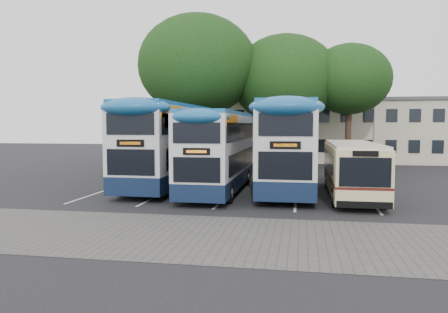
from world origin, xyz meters
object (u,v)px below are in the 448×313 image
object	(u,v)px
lamp_post	(374,108)
bus_dd_mid	(219,148)
tree_right	(349,79)
tree_mid	(285,80)
bus_dd_left	(169,141)
bus_dd_right	(289,143)
bus_single	(352,166)
tree_left	(198,65)

from	to	relation	value
lamp_post	bus_dd_mid	world-z (taller)	lamp_post
tree_right	tree_mid	bearing A→B (deg)	178.48
bus_dd_left	tree_right	bearing A→B (deg)	47.04
tree_mid	lamp_post	bearing A→B (deg)	10.84
tree_mid	bus_dd_mid	xyz separation A→B (m)	(-2.98, -13.98, -5.01)
bus_dd_mid	bus_dd_right	distance (m)	3.92
tree_right	bus_single	size ratio (longest dim) A/B	1.11
tree_left	bus_dd_right	size ratio (longest dim) A/B	1.10
tree_left	tree_right	bearing A→B (deg)	8.26
bus_dd_left	bus_dd_mid	distance (m)	3.66
bus_dd_left	bus_dd_mid	size ratio (longest dim) A/B	1.12
bus_single	bus_dd_mid	bearing A→B (deg)	176.51
tree_mid	tree_right	distance (m)	5.20
tree_left	bus_dd_mid	bearing A→B (deg)	-71.10
tree_mid	bus_dd_left	bearing A→B (deg)	-116.80
bus_dd_right	bus_single	distance (m)	3.76
tree_mid	tree_right	size ratio (longest dim) A/B	1.09
bus_dd_left	bus_single	size ratio (longest dim) A/B	1.26
bus_dd_mid	tree_right	bearing A→B (deg)	59.43
tree_left	bus_dd_mid	xyz separation A→B (m)	(4.13, -12.05, -6.14)
tree_left	bus_single	xyz separation A→B (m)	(11.08, -12.48, -6.98)
bus_dd_left	tree_mid	bearing A→B (deg)	63.20
tree_left	bus_single	size ratio (longest dim) A/B	1.37
tree_left	bus_dd_right	world-z (taller)	tree_left
bus_dd_left	bus_dd_right	size ratio (longest dim) A/B	1.01
tree_left	bus_dd_left	distance (m)	12.12
lamp_post	bus_dd_left	bearing A→B (deg)	-134.65
tree_right	bus_dd_left	xyz separation A→B (m)	(-11.51, -12.36, -4.69)
tree_mid	bus_dd_left	xyz separation A→B (m)	(-6.32, -12.50, -4.73)
tree_right	bus_single	distance (m)	15.45
tree_left	bus_dd_left	size ratio (longest dim) A/B	1.09
tree_left	tree_right	distance (m)	12.49
lamp_post	bus_dd_right	world-z (taller)	lamp_post
bus_dd_left	bus_dd_right	world-z (taller)	bus_dd_left
tree_right	bus_dd_right	size ratio (longest dim) A/B	0.89
lamp_post	tree_mid	xyz separation A→B (m)	(-7.44, -1.43, 2.32)
tree_right	bus_single	xyz separation A→B (m)	(-1.22, -14.26, -5.80)
tree_mid	bus_single	distance (m)	16.04
bus_dd_left	bus_dd_mid	world-z (taller)	bus_dd_left
lamp_post	tree_right	xyz separation A→B (m)	(-2.25, -1.56, 2.28)
tree_right	bus_single	bearing A→B (deg)	-94.88
tree_left	bus_dd_left	world-z (taller)	tree_left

